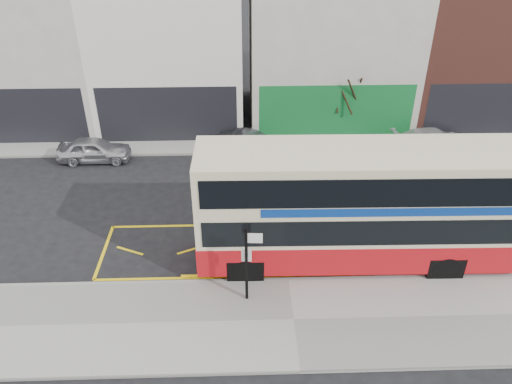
{
  "coord_description": "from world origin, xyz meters",
  "views": [
    {
      "loc": [
        -1.58,
        -13.77,
        12.16
      ],
      "look_at": [
        -1.09,
        2.0,
        2.35
      ],
      "focal_mm": 35.0,
      "sensor_mm": 36.0,
      "label": 1
    }
  ],
  "objects_px": {
    "double_decker_bus": "(361,206)",
    "street_tree_right": "(348,83)",
    "car_white": "(434,142)",
    "car_silver": "(94,150)",
    "car_grey": "(251,145)",
    "bus_stop_post": "(248,258)"
  },
  "relations": [
    {
      "from": "double_decker_bus",
      "to": "car_white",
      "type": "height_order",
      "value": "double_decker_bus"
    },
    {
      "from": "car_grey",
      "to": "car_white",
      "type": "relative_size",
      "value": 0.86
    },
    {
      "from": "car_silver",
      "to": "car_grey",
      "type": "xyz_separation_m",
      "value": [
        7.98,
        0.23,
        0.01
      ]
    },
    {
      "from": "car_silver",
      "to": "car_grey",
      "type": "distance_m",
      "value": 7.98
    },
    {
      "from": "car_silver",
      "to": "car_white",
      "type": "height_order",
      "value": "car_white"
    },
    {
      "from": "car_silver",
      "to": "car_white",
      "type": "distance_m",
      "value": 17.56
    },
    {
      "from": "bus_stop_post",
      "to": "car_silver",
      "type": "xyz_separation_m",
      "value": [
        -7.65,
        10.38,
        -1.25
      ]
    },
    {
      "from": "car_silver",
      "to": "street_tree_right",
      "type": "xyz_separation_m",
      "value": [
        13.18,
        2.32,
        2.53
      ]
    },
    {
      "from": "double_decker_bus",
      "to": "street_tree_right",
      "type": "relative_size",
      "value": 2.5
    },
    {
      "from": "bus_stop_post",
      "to": "street_tree_right",
      "type": "bearing_deg",
      "value": 69.31
    },
    {
      "from": "bus_stop_post",
      "to": "car_white",
      "type": "height_order",
      "value": "bus_stop_post"
    },
    {
      "from": "double_decker_bus",
      "to": "bus_stop_post",
      "type": "bearing_deg",
      "value": -151.74
    },
    {
      "from": "car_white",
      "to": "street_tree_right",
      "type": "distance_m",
      "value": 5.42
    },
    {
      "from": "car_grey",
      "to": "car_white",
      "type": "xyz_separation_m",
      "value": [
        9.58,
        0.09,
        0.01
      ]
    },
    {
      "from": "double_decker_bus",
      "to": "car_white",
      "type": "xyz_separation_m",
      "value": [
        5.87,
        8.61,
        -1.78
      ]
    },
    {
      "from": "bus_stop_post",
      "to": "car_silver",
      "type": "height_order",
      "value": "bus_stop_post"
    },
    {
      "from": "double_decker_bus",
      "to": "street_tree_right",
      "type": "bearing_deg",
      "value": 82.72
    },
    {
      "from": "car_white",
      "to": "bus_stop_post",
      "type": "bearing_deg",
      "value": 129.99
    },
    {
      "from": "street_tree_right",
      "to": "double_decker_bus",
      "type": "bearing_deg",
      "value": -98.02
    },
    {
      "from": "car_white",
      "to": "street_tree_right",
      "type": "xyz_separation_m",
      "value": [
        -4.38,
        2.0,
        2.5
      ]
    },
    {
      "from": "double_decker_bus",
      "to": "bus_stop_post",
      "type": "height_order",
      "value": "double_decker_bus"
    },
    {
      "from": "car_silver",
      "to": "street_tree_right",
      "type": "relative_size",
      "value": 0.78
    }
  ]
}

